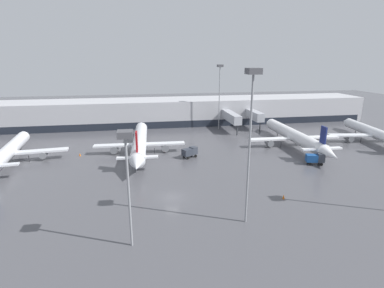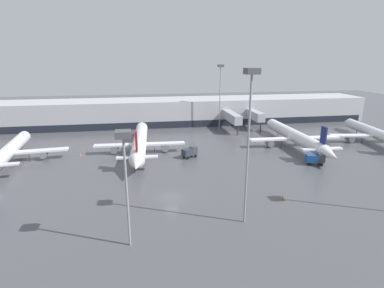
% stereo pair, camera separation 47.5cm
% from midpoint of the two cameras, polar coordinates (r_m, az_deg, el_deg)
% --- Properties ---
extents(ground_plane, '(320.00, 320.00, 0.00)m').
position_cam_midpoint_polar(ground_plane, '(53.10, -4.07, -10.11)').
color(ground_plane, '#4C4C51').
extents(terminal_building, '(160.00, 30.12, 9.00)m').
position_cam_midpoint_polar(terminal_building, '(111.07, -7.47, 6.07)').
color(terminal_building, '#B2B2B7').
rests_on(terminal_building, ground_plane).
extents(parked_jet_0, '(25.54, 33.81, 9.84)m').
position_cam_midpoint_polar(parked_jet_0, '(80.95, -31.66, -1.16)').
color(parked_jet_0, silver).
rests_on(parked_jet_0, ground_plane).
extents(parked_jet_1, '(25.60, 39.28, 8.44)m').
position_cam_midpoint_polar(parked_jet_1, '(87.04, 18.75, 1.45)').
color(parked_jet_1, white).
rests_on(parked_jet_1, ground_plane).
extents(parked_jet_2, '(22.95, 39.82, 8.81)m').
position_cam_midpoint_polar(parked_jet_2, '(77.34, -10.10, 0.37)').
color(parked_jet_2, silver).
rests_on(parked_jet_2, ground_plane).
extents(parked_jet_3, '(26.51, 35.91, 9.61)m').
position_cam_midpoint_polar(parked_jet_3, '(101.02, 31.40, 1.73)').
color(parked_jet_3, silver).
rests_on(parked_jet_3, ground_plane).
extents(service_truck_0, '(4.25, 2.73, 2.71)m').
position_cam_midpoint_polar(service_truck_0, '(73.44, 22.27, -2.51)').
color(service_truck_0, '#19478C').
rests_on(service_truck_0, ground_plane).
extents(service_truck_1, '(4.17, 3.38, 2.48)m').
position_cam_midpoint_polar(service_truck_1, '(72.84, -0.62, -1.47)').
color(service_truck_1, '#2D333D').
rests_on(service_truck_1, ground_plane).
extents(traffic_cone_0, '(0.43, 0.43, 0.71)m').
position_cam_midpoint_polar(traffic_cone_0, '(79.54, -20.74, -1.88)').
color(traffic_cone_0, orange).
rests_on(traffic_cone_0, ground_plane).
extents(traffic_cone_1, '(0.38, 0.38, 0.78)m').
position_cam_midpoint_polar(traffic_cone_1, '(54.61, 16.82, -9.58)').
color(traffic_cone_1, orange).
rests_on(traffic_cone_1, ground_plane).
extents(apron_light_mast_0, '(1.80, 1.80, 15.25)m').
position_cam_midpoint_polar(apron_light_mast_0, '(36.34, -12.76, -2.06)').
color(apron_light_mast_0, gray).
rests_on(apron_light_mast_0, ground_plane).
extents(apron_light_mast_3, '(1.80, 1.80, 22.15)m').
position_cam_midpoint_polar(apron_light_mast_3, '(40.75, 10.95, 6.83)').
color(apron_light_mast_3, gray).
rests_on(apron_light_mast_3, ground_plane).
extents(apron_light_mast_4, '(1.80, 1.80, 21.46)m').
position_cam_midpoint_polar(apron_light_mast_4, '(101.15, 5.17, 12.08)').
color(apron_light_mast_4, gray).
rests_on(apron_light_mast_4, ground_plane).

